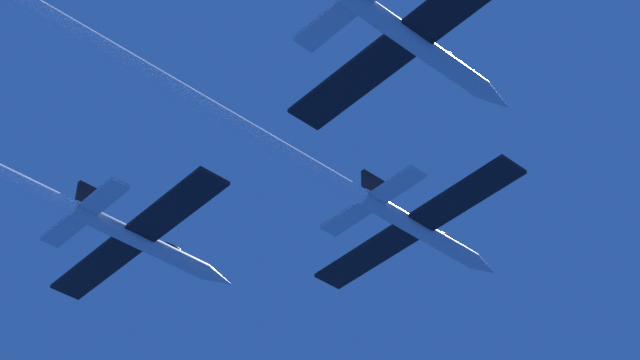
% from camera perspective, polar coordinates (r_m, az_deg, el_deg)
% --- Properties ---
extents(jet_lead, '(17.91, 50.35, 2.97)m').
position_cam_1_polar(jet_lead, '(69.81, -2.45, 1.83)').
color(jet_lead, '#B2BAC6').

